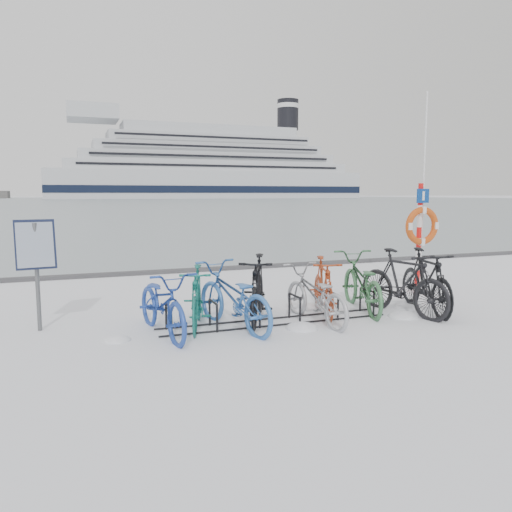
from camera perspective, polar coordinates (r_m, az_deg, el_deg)
name	(u,v)px	position (r m, az deg, el deg)	size (l,w,h in m)	color
ground	(275,323)	(8.51, 2.19, -7.62)	(900.00, 900.00, 0.00)	white
ice_sheet	(80,201)	(162.63, -19.49, 5.97)	(400.00, 298.00, 0.02)	#97A4AA
quay_edge	(194,270)	(14.02, -7.15, -1.60)	(400.00, 0.25, 0.10)	#3F3F42
bike_rack	(275,312)	(8.46, 2.20, -6.44)	(4.00, 0.48, 0.46)	black
info_board	(36,251)	(8.49, -23.88, 0.50)	(0.61, 0.29, 1.77)	#595B5E
lifebuoy_station	(421,226)	(11.51, 18.38, 3.25)	(0.84, 0.23, 4.35)	red
cruise_ferry	(209,170)	(231.13, -5.44, 9.70)	(141.26, 26.64, 46.42)	silver
bike_0	(163,301)	(7.84, -10.64, -5.02)	(0.70, 2.02, 1.06)	#21409A
bike_1	(197,296)	(8.18, -6.78, -4.55)	(0.49, 1.72, 1.03)	#156C5F
bike_2	(233,295)	(8.06, -2.68, -4.45)	(0.73, 2.09, 1.10)	#3268B5
bike_3	(258,287)	(8.52, 0.18, -3.58)	(0.55, 1.94, 1.16)	black
bike_4	(315,293)	(8.51, 6.73, -4.22)	(0.66, 1.90, 1.00)	#9FA1A6
bike_5	(323,285)	(9.06, 7.71, -3.30)	(0.50, 1.78, 1.07)	#9D3719
bike_6	(361,281)	(9.49, 11.92, -2.79)	(0.74, 2.12, 1.11)	#386F42
bike_7	(403,281)	(9.39, 16.47, -2.74)	(0.57, 2.01, 1.21)	black
bike_8	(426,279)	(9.71, 18.86, -2.54)	(0.56, 1.99, 1.20)	black
snow_drifts	(333,318)	(8.88, 8.81, -7.06)	(5.77, 1.80, 0.19)	white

